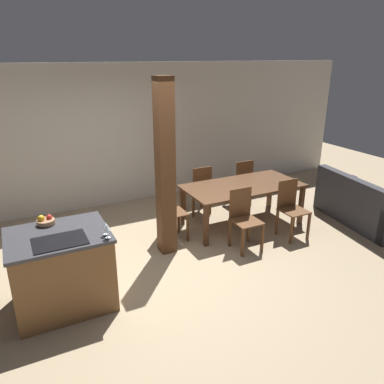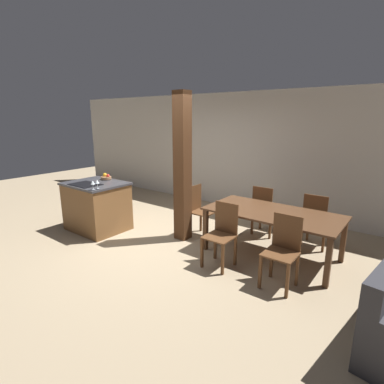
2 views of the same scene
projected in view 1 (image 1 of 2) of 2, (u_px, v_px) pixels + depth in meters
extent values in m
plane|color=#9E896B|center=(161.00, 265.00, 5.33)|extent=(16.00, 16.00, 0.00)
cube|color=beige|center=(106.00, 137.00, 7.11)|extent=(11.20, 0.08, 2.70)
cube|color=brown|center=(62.00, 271.00, 4.36)|extent=(1.08, 0.86, 0.89)
cube|color=#38383D|center=(57.00, 235.00, 4.20)|extent=(1.12, 0.90, 0.04)
cube|color=black|center=(60.00, 241.00, 4.02)|extent=(0.56, 0.40, 0.01)
cylinder|color=#99704C|center=(46.00, 222.00, 4.42)|extent=(0.21, 0.21, 0.05)
sphere|color=red|center=(49.00, 217.00, 4.43)|extent=(0.07, 0.07, 0.07)
sphere|color=gold|center=(41.00, 218.00, 4.39)|extent=(0.08, 0.08, 0.08)
cylinder|color=silver|center=(108.00, 238.00, 4.08)|extent=(0.06, 0.06, 0.00)
cylinder|color=silver|center=(108.00, 234.00, 4.07)|extent=(0.01, 0.01, 0.09)
cone|color=silver|center=(107.00, 227.00, 4.04)|extent=(0.07, 0.07, 0.06)
cylinder|color=silver|center=(106.00, 234.00, 4.16)|extent=(0.06, 0.06, 0.00)
cylinder|color=silver|center=(106.00, 231.00, 4.14)|extent=(0.01, 0.01, 0.09)
cone|color=silver|center=(105.00, 224.00, 4.11)|extent=(0.07, 0.07, 0.06)
cube|color=#51331E|center=(243.00, 186.00, 6.41)|extent=(2.03, 1.01, 0.03)
cube|color=#51331E|center=(206.00, 225.00, 5.77)|extent=(0.07, 0.07, 0.70)
cube|color=#51331E|center=(301.00, 205.00, 6.57)|extent=(0.07, 0.07, 0.70)
cube|color=#51331E|center=(182.00, 206.00, 6.51)|extent=(0.07, 0.07, 0.70)
cube|color=#51331E|center=(270.00, 189.00, 7.31)|extent=(0.07, 0.07, 0.70)
cube|color=brown|center=(247.00, 222.00, 5.63)|extent=(0.40, 0.40, 0.02)
cube|color=brown|center=(240.00, 202.00, 5.70)|extent=(0.38, 0.02, 0.46)
cube|color=brown|center=(243.00, 243.00, 5.49)|extent=(0.04, 0.04, 0.45)
cube|color=brown|center=(262.00, 238.00, 5.63)|extent=(0.04, 0.04, 0.45)
cube|color=brown|center=(230.00, 233.00, 5.78)|extent=(0.04, 0.04, 0.45)
cube|color=brown|center=(249.00, 229.00, 5.93)|extent=(0.04, 0.04, 0.45)
cube|color=brown|center=(294.00, 211.00, 6.01)|extent=(0.40, 0.40, 0.02)
cube|color=brown|center=(287.00, 193.00, 6.09)|extent=(0.38, 0.02, 0.46)
cube|color=brown|center=(291.00, 231.00, 5.87)|extent=(0.04, 0.04, 0.45)
cube|color=brown|center=(308.00, 226.00, 6.02)|extent=(0.04, 0.04, 0.45)
cube|color=brown|center=(277.00, 222.00, 6.17)|extent=(0.04, 0.04, 0.45)
cube|color=brown|center=(294.00, 218.00, 6.32)|extent=(0.04, 0.04, 0.45)
cube|color=brown|center=(197.00, 189.00, 6.98)|extent=(0.40, 0.40, 0.02)
cube|color=brown|center=(202.00, 180.00, 6.74)|extent=(0.38, 0.02, 0.46)
cube|color=brown|center=(201.00, 196.00, 7.28)|extent=(0.04, 0.04, 0.45)
cube|color=brown|center=(185.00, 199.00, 7.14)|extent=(0.04, 0.04, 0.45)
cube|color=brown|center=(210.00, 203.00, 6.99)|extent=(0.04, 0.04, 0.45)
cube|color=brown|center=(193.00, 206.00, 6.84)|extent=(0.04, 0.04, 0.45)
cube|color=brown|center=(239.00, 182.00, 7.36)|extent=(0.40, 0.40, 0.02)
cube|color=brown|center=(245.00, 173.00, 7.12)|extent=(0.38, 0.02, 0.46)
cube|color=brown|center=(241.00, 189.00, 7.67)|extent=(0.04, 0.04, 0.45)
cube|color=brown|center=(226.00, 192.00, 7.52)|extent=(0.04, 0.04, 0.45)
cube|color=brown|center=(251.00, 195.00, 7.37)|extent=(0.04, 0.04, 0.45)
cube|color=brown|center=(235.00, 198.00, 7.22)|extent=(0.04, 0.04, 0.45)
cube|color=brown|center=(173.00, 213.00, 5.94)|extent=(0.40, 0.40, 0.02)
cube|color=brown|center=(161.00, 201.00, 5.78)|extent=(0.02, 0.38, 0.46)
cube|color=brown|center=(188.00, 228.00, 5.95)|extent=(0.04, 0.04, 0.45)
cube|color=brown|center=(178.00, 220.00, 6.25)|extent=(0.04, 0.04, 0.45)
cube|color=brown|center=(167.00, 233.00, 5.80)|extent=(0.04, 0.04, 0.45)
cube|color=brown|center=(159.00, 224.00, 6.10)|extent=(0.04, 0.04, 0.45)
cube|color=#2D2D33|center=(364.00, 210.00, 6.66)|extent=(1.09, 1.86, 0.44)
cube|color=#2D2D33|center=(352.00, 190.00, 6.41)|extent=(0.41, 1.77, 0.42)
cube|color=#2D2D33|center=(335.00, 192.00, 7.36)|extent=(0.85, 0.26, 0.58)
cube|color=#4C2D19|center=(165.00, 170.00, 5.31)|extent=(0.23, 0.23, 2.57)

